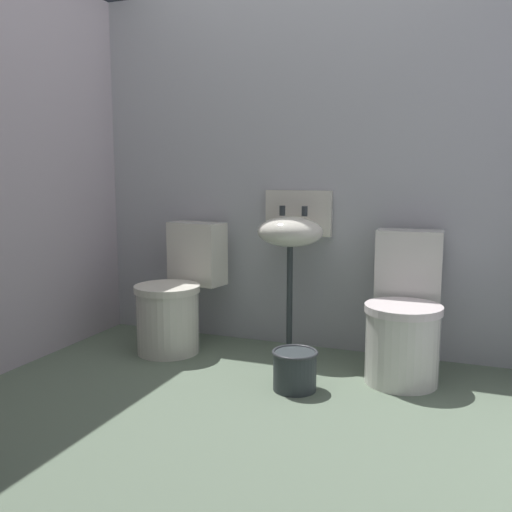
{
  "coord_description": "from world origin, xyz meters",
  "views": [
    {
      "loc": [
        0.99,
        -2.25,
        1.11
      ],
      "look_at": [
        0.0,
        0.29,
        0.7
      ],
      "focal_mm": 39.95,
      "sensor_mm": 36.0,
      "label": 1
    }
  ],
  "objects_px": {
    "toilet_right": "(404,319)",
    "bucket": "(295,369)",
    "toilet_left": "(177,298)",
    "sink": "(292,231)"
  },
  "relations": [
    {
      "from": "toilet_right",
      "to": "bucket",
      "type": "xyz_separation_m",
      "value": [
        -0.49,
        -0.39,
        -0.21
      ]
    },
    {
      "from": "toilet_left",
      "to": "sink",
      "type": "relative_size",
      "value": 0.79
    },
    {
      "from": "toilet_right",
      "to": "bucket",
      "type": "relative_size",
      "value": 3.3
    },
    {
      "from": "toilet_right",
      "to": "bucket",
      "type": "height_order",
      "value": "toilet_right"
    },
    {
      "from": "sink",
      "to": "bucket",
      "type": "distance_m",
      "value": 0.89
    },
    {
      "from": "toilet_left",
      "to": "sink",
      "type": "distance_m",
      "value": 0.83
    },
    {
      "from": "toilet_right",
      "to": "sink",
      "type": "distance_m",
      "value": 0.84
    },
    {
      "from": "toilet_left",
      "to": "toilet_right",
      "type": "bearing_deg",
      "value": -169.29
    },
    {
      "from": "toilet_right",
      "to": "sink",
      "type": "xyz_separation_m",
      "value": [
        -0.7,
        0.19,
        0.43
      ]
    },
    {
      "from": "toilet_left",
      "to": "toilet_right",
      "type": "xyz_separation_m",
      "value": [
        1.38,
        -0.0,
        0.0
      ]
    }
  ]
}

